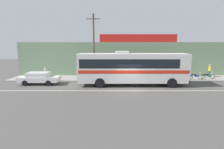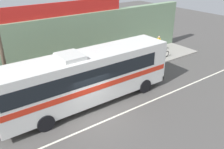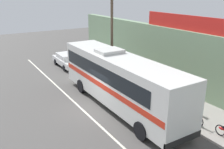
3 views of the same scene
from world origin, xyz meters
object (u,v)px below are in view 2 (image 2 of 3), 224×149
intercity_bus (87,76)px  motorcycle_black (139,61)px  motorcycle_red (118,69)px  utility_pole (1,48)px  motorcycle_purple (162,54)px  motorcycle_orange (151,58)px  pedestrian_near_shop (159,43)px

intercity_bus → motorcycle_black: 7.46m
intercity_bus → motorcycle_red: 5.14m
utility_pole → motorcycle_purple: utility_pole is taller
intercity_bus → motorcycle_purple: intercity_bus is taller
motorcycle_orange → pedestrian_near_shop: (2.69, 1.73, 0.58)m
motorcycle_black → intercity_bus: bearing=-159.3°
motorcycle_purple → motorcycle_orange: same height
motorcycle_black → pedestrian_near_shop: bearing=21.0°
utility_pole → motorcycle_red: utility_pole is taller
intercity_bus → motorcycle_black: bearing=20.7°
motorcycle_red → motorcycle_purple: size_ratio=1.02×
intercity_bus → motorcycle_red: (4.30, 2.39, -1.50)m
motorcycle_purple → motorcycle_orange: size_ratio=0.94×
utility_pole → pedestrian_near_shop: (15.40, 1.99, -3.10)m
intercity_bus → utility_pole: 5.37m
intercity_bus → pedestrian_near_shop: size_ratio=6.90×
motorcycle_red → pedestrian_near_shop: bearing=15.0°
intercity_bus → motorcycle_black: intercity_bus is taller
motorcycle_red → motorcycle_purple: same height
utility_pole → motorcycle_red: 9.44m
motorcycle_black → pedestrian_near_shop: (4.17, 1.60, 0.58)m
intercity_bus → motorcycle_black: size_ratio=6.14×
motorcycle_purple → motorcycle_orange: 1.68m
utility_pole → intercity_bus: bearing=-26.6°
intercity_bus → pedestrian_near_shop: bearing=20.8°
intercity_bus → motorcycle_orange: (8.32, 2.46, -1.50)m
motorcycle_purple → motorcycle_black: 3.15m
motorcycle_red → motorcycle_orange: same height
motorcycle_red → motorcycle_black: size_ratio=0.97×
motorcycle_red → motorcycle_orange: 4.02m
motorcycle_red → motorcycle_orange: size_ratio=0.96×
pedestrian_near_shop → motorcycle_red: bearing=-165.0°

